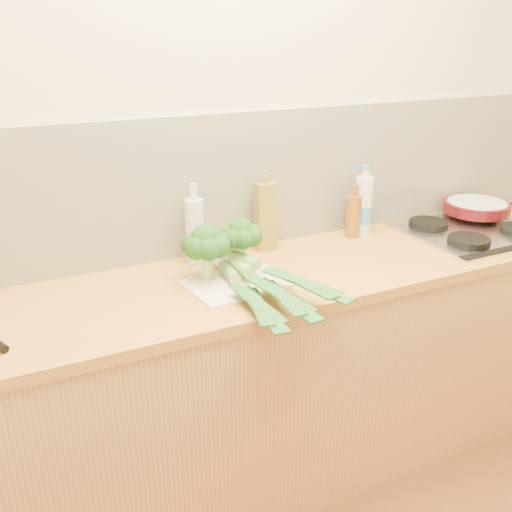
% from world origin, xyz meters
% --- Properties ---
extents(room_shell, '(3.50, 3.50, 3.50)m').
position_xyz_m(room_shell, '(0.00, 1.49, 1.17)').
color(room_shell, beige).
rests_on(room_shell, ground).
extents(counter, '(3.20, 0.62, 0.90)m').
position_xyz_m(counter, '(0.00, 1.20, 0.45)').
color(counter, tan).
rests_on(counter, ground).
extents(gas_hob, '(0.58, 0.50, 0.04)m').
position_xyz_m(gas_hob, '(1.02, 1.20, 0.91)').
color(gas_hob, silver).
rests_on(gas_hob, counter).
extents(chopping_board, '(0.37, 0.30, 0.01)m').
position_xyz_m(chopping_board, '(-0.13, 1.16, 0.91)').
color(chopping_board, beige).
rests_on(chopping_board, counter).
extents(broccoli_left, '(0.17, 0.17, 0.20)m').
position_xyz_m(broccoli_left, '(-0.22, 1.22, 1.04)').
color(broccoli_left, '#9AC271').
rests_on(broccoli_left, chopping_board).
extents(broccoli_right, '(0.16, 0.16, 0.20)m').
position_xyz_m(broccoli_right, '(-0.08, 1.25, 1.04)').
color(broccoli_right, '#9AC271').
rests_on(broccoli_right, chopping_board).
extents(leek_front, '(0.12, 0.63, 0.04)m').
position_xyz_m(leek_front, '(-0.15, 1.11, 0.93)').
color(leek_front, white).
rests_on(leek_front, chopping_board).
extents(leek_mid, '(0.12, 0.63, 0.04)m').
position_xyz_m(leek_mid, '(-0.10, 1.10, 0.95)').
color(leek_mid, white).
rests_on(leek_mid, chopping_board).
extents(leek_back, '(0.24, 0.61, 0.04)m').
position_xyz_m(leek_back, '(-0.06, 1.12, 0.97)').
color(leek_back, white).
rests_on(leek_back, chopping_board).
extents(skillet, '(0.43, 0.30, 0.05)m').
position_xyz_m(skillet, '(1.16, 1.33, 0.96)').
color(skillet, '#480C11').
rests_on(skillet, gas_hob).
extents(oil_tin, '(0.08, 0.05, 0.30)m').
position_xyz_m(oil_tin, '(0.11, 1.42, 1.04)').
color(oil_tin, olive).
rests_on(oil_tin, counter).
extents(glass_bottle, '(0.07, 0.07, 0.31)m').
position_xyz_m(glass_bottle, '(-0.19, 1.41, 1.03)').
color(glass_bottle, silver).
rests_on(glass_bottle, counter).
extents(amber_bottle, '(0.06, 0.06, 0.23)m').
position_xyz_m(amber_bottle, '(0.52, 1.40, 0.99)').
color(amber_bottle, brown).
rests_on(amber_bottle, counter).
extents(water_bottle, '(0.08, 0.08, 0.28)m').
position_xyz_m(water_bottle, '(0.57, 1.40, 1.02)').
color(water_bottle, silver).
rests_on(water_bottle, counter).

